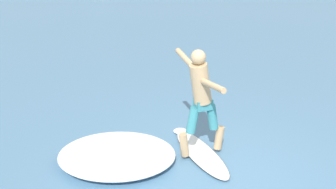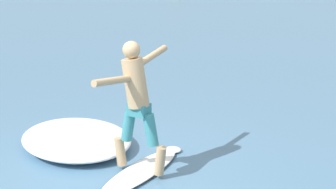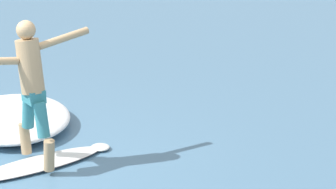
{
  "view_description": "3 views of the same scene",
  "coord_description": "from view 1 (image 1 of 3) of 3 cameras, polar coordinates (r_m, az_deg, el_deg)",
  "views": [
    {
      "loc": [
        -1.86,
        -5.88,
        3.83
      ],
      "look_at": [
        -0.44,
        1.46,
        0.76
      ],
      "focal_mm": 50.0,
      "sensor_mm": 36.0,
      "label": 1
    },
    {
      "loc": [
        4.79,
        -4.35,
        3.26
      ],
      "look_at": [
        -0.46,
        1.63,
        0.8
      ],
      "focal_mm": 60.0,
      "sensor_mm": 36.0,
      "label": 2
    },
    {
      "loc": [
        8.66,
        -1.61,
        4.09
      ],
      "look_at": [
        -0.14,
        2.38,
        0.64
      ],
      "focal_mm": 85.0,
      "sensor_mm": 36.0,
      "label": 3
    }
  ],
  "objects": [
    {
      "name": "wave_foam_at_tail",
      "position": [
        7.51,
        -6.26,
        -7.33
      ],
      "size": [
        2.13,
        1.88,
        0.26
      ],
      "color": "white",
      "rests_on": "ground"
    },
    {
      "name": "surfboard",
      "position": [
        7.75,
        4.0,
        -7.1
      ],
      "size": [
        0.79,
        1.91,
        0.2
      ],
      "color": "white",
      "rests_on": "ground"
    },
    {
      "name": "surfer",
      "position": [
        7.24,
        4.03,
        0.04
      ],
      "size": [
        0.82,
        1.61,
        1.75
      ],
      "color": "tan",
      "rests_on": "surfboard"
    },
    {
      "name": "ground_plane",
      "position": [
        7.26,
        5.71,
        -9.63
      ],
      "size": [
        200.0,
        200.0,
        0.0
      ],
      "primitive_type": "plane",
      "color": "teal"
    }
  ]
}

